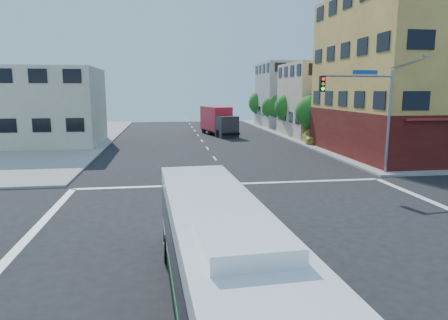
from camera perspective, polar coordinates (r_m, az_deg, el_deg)
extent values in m
plane|color=black|center=(15.78, 7.23, -11.31)|extent=(120.00, 120.00, 0.00)
cube|color=gold|center=(40.57, 28.58, 10.57)|extent=(18.00, 15.00, 14.00)
cube|color=#541813|center=(40.71, 28.00, 3.55)|extent=(18.09, 15.08, 4.00)
cube|color=#C8B499|center=(52.56, 15.48, 8.25)|extent=(12.00, 10.00, 9.00)
cube|color=#A6A5A0|center=(65.62, 10.55, 9.14)|extent=(12.00, 10.00, 10.00)
cube|color=beige|center=(46.06, -24.82, 6.90)|extent=(12.00, 10.00, 8.00)
cylinder|color=gray|center=(29.11, 22.46, 4.84)|extent=(0.18, 0.18, 7.00)
cylinder|color=gray|center=(27.63, 18.60, 11.29)|extent=(5.01, 0.62, 0.12)
cube|color=black|center=(26.36, 13.85, 10.51)|extent=(0.32, 0.30, 1.00)
sphere|color=#FF0C0C|center=(26.21, 14.02, 11.17)|extent=(0.20, 0.20, 0.20)
sphere|color=yellow|center=(26.20, 13.99, 10.51)|extent=(0.20, 0.20, 0.20)
sphere|color=#19FF33|center=(26.20, 13.96, 9.86)|extent=(0.20, 0.20, 0.20)
cube|color=navy|center=(27.91, 19.52, 11.73)|extent=(1.80, 0.22, 0.28)
cube|color=gray|center=(30.68, 26.91, 13.18)|extent=(0.50, 0.22, 0.14)
cylinder|color=#3A2215|center=(45.28, 12.26, 3.69)|extent=(0.28, 0.28, 1.92)
sphere|color=#195919|center=(45.09, 12.38, 6.72)|extent=(3.60, 3.60, 3.60)
sphere|color=#195919|center=(44.92, 13.04, 7.83)|extent=(2.52, 2.52, 2.52)
cylinder|color=#3A2215|center=(52.81, 9.24, 4.68)|extent=(0.28, 0.28, 1.99)
sphere|color=#195919|center=(52.64, 9.31, 7.41)|extent=(3.80, 3.80, 3.80)
sphere|color=#195919|center=(52.45, 9.86, 8.42)|extent=(2.66, 2.66, 2.66)
cylinder|color=#3A2215|center=(60.46, 6.96, 5.33)|extent=(0.28, 0.28, 1.89)
sphere|color=#195919|center=(60.32, 7.01, 7.51)|extent=(3.40, 3.40, 3.40)
sphere|color=#195919|center=(60.11, 7.47, 8.31)|extent=(2.38, 2.38, 2.38)
cylinder|color=#3A2215|center=(68.19, 5.20, 5.93)|extent=(0.28, 0.28, 2.03)
sphere|color=#195919|center=(68.06, 5.23, 8.13)|extent=(4.00, 4.00, 4.00)
sphere|color=#195919|center=(67.84, 5.64, 8.96)|extent=(2.80, 2.80, 2.80)
cube|color=black|center=(10.78, -0.83, -18.91)|extent=(2.86, 10.91, 0.40)
cube|color=white|center=(10.30, -0.85, -13.53)|extent=(2.85, 10.89, 2.56)
cube|color=black|center=(10.23, -0.85, -12.72)|extent=(2.88, 10.57, 1.12)
cube|color=black|center=(15.27, -4.48, -5.42)|extent=(2.11, 0.16, 1.21)
cube|color=#E5590C|center=(15.08, -4.54, -2.10)|extent=(1.72, 0.13, 0.25)
cube|color=white|center=(9.87, -0.87, -6.98)|extent=(2.79, 10.67, 0.11)
cube|color=white|center=(7.31, 3.02, -11.38)|extent=(1.70, 2.06, 0.32)
cube|color=#067933|center=(10.05, -7.20, -18.36)|extent=(0.27, 4.94, 0.25)
cube|color=#067933|center=(10.43, 6.19, -17.21)|extent=(0.27, 4.94, 0.25)
cylinder|color=black|center=(13.79, -8.00, -12.46)|extent=(0.32, 0.95, 0.93)
cylinder|color=#99999E|center=(13.78, -8.54, -12.48)|extent=(0.06, 0.47, 0.47)
cylinder|color=black|center=(14.05, 0.97, -11.92)|extent=(0.32, 0.95, 0.93)
cylinder|color=#99999E|center=(14.07, 1.48, -11.88)|extent=(0.06, 0.47, 0.47)
cube|color=#2A292E|center=(48.87, 0.42, 4.76)|extent=(2.77, 2.70, 2.62)
cube|color=black|center=(47.96, 0.86, 5.14)|extent=(2.07, 0.58, 1.01)
cube|color=red|center=(52.36, -1.17, 5.99)|extent=(3.67, 6.05, 3.02)
cube|color=black|center=(51.36, -0.69, 4.16)|extent=(4.05, 8.35, 0.30)
cylinder|color=black|center=(48.75, -0.82, 3.80)|extent=(0.51, 1.04, 1.01)
cylinder|color=black|center=(49.54, 1.47, 3.89)|extent=(0.51, 1.04, 1.01)
cylinder|color=black|center=(51.47, -1.99, 4.11)|extent=(0.51, 1.04, 1.01)
cylinder|color=black|center=(52.22, 0.20, 4.20)|extent=(0.51, 1.04, 1.01)
cylinder|color=black|center=(53.83, -2.91, 4.36)|extent=(0.51, 1.04, 1.01)
cylinder|color=black|center=(54.55, -0.80, 4.45)|extent=(0.51, 1.04, 1.01)
imported|color=gold|center=(44.34, 12.53, 3.36)|extent=(2.79, 5.09, 1.64)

